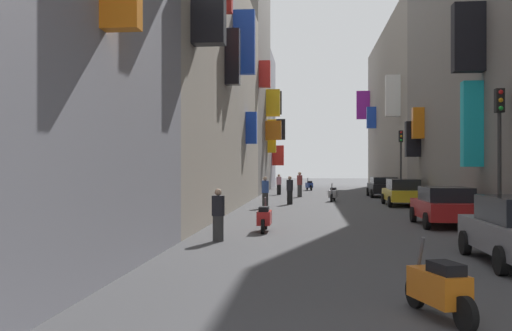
% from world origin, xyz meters
% --- Properties ---
extents(ground_plane, '(140.00, 140.00, 0.00)m').
position_xyz_m(ground_plane, '(0.00, 30.00, 0.00)').
color(ground_plane, '#424244').
extents(building_left_mid_a, '(7.05, 24.83, 12.64)m').
position_xyz_m(building_left_mid_a, '(-7.99, 26.55, 6.32)').
color(building_left_mid_a, '#9E9384').
rests_on(building_left_mid_a, ground).
extents(building_left_mid_b, '(7.34, 12.85, 18.85)m').
position_xyz_m(building_left_mid_b, '(-7.99, 45.40, 9.42)').
color(building_left_mid_b, slate).
rests_on(building_left_mid_b, ground).
extents(building_left_mid_c, '(7.16, 8.17, 13.46)m').
position_xyz_m(building_left_mid_c, '(-7.98, 55.92, 6.73)').
color(building_left_mid_c, gray).
rests_on(building_left_mid_c, ground).
extents(building_right_mid_b, '(7.36, 24.75, 13.86)m').
position_xyz_m(building_right_mid_b, '(7.99, 47.63, 6.93)').
color(building_right_mid_b, gray).
rests_on(building_right_mid_b, ground).
extents(parked_car_black, '(2.03, 4.16, 1.41)m').
position_xyz_m(parked_car_black, '(3.94, 38.95, 0.75)').
color(parked_car_black, black).
rests_on(parked_car_black, ground).
extents(parked_car_yellow, '(1.90, 4.19, 1.48)m').
position_xyz_m(parked_car_yellow, '(3.85, 29.95, 0.77)').
color(parked_car_yellow, gold).
rests_on(parked_car_yellow, ground).
extents(parked_car_red, '(1.97, 3.94, 1.44)m').
position_xyz_m(parked_car_red, '(3.66, 19.25, 0.76)').
color(parked_car_red, '#B21E1E').
rests_on(parked_car_red, ground).
extents(scooter_red, '(0.45, 1.86, 1.13)m').
position_xyz_m(scooter_red, '(-2.79, 16.91, 0.46)').
color(scooter_red, red).
rests_on(scooter_red, ground).
extents(scooter_blue, '(0.72, 1.92, 1.13)m').
position_xyz_m(scooter_blue, '(-1.31, 49.44, 0.46)').
color(scooter_blue, '#2D4CAD').
rests_on(scooter_blue, ground).
extents(scooter_silver, '(0.62, 1.90, 1.13)m').
position_xyz_m(scooter_silver, '(0.18, 33.65, 0.46)').
color(scooter_silver, '#ADADB2').
rests_on(scooter_silver, ground).
extents(scooter_orange, '(0.75, 1.78, 1.13)m').
position_xyz_m(scooter_orange, '(0.58, 6.26, 0.46)').
color(scooter_orange, orange).
rests_on(scooter_orange, ground).
extents(pedestrian_crossing, '(0.54, 0.54, 1.58)m').
position_xyz_m(pedestrian_crossing, '(-3.62, 41.37, 0.78)').
color(pedestrian_crossing, black).
rests_on(pedestrian_crossing, ground).
extents(pedestrian_near_left, '(0.49, 0.49, 1.62)m').
position_xyz_m(pedestrian_near_left, '(-2.41, 30.48, 0.81)').
color(pedestrian_near_left, black).
rests_on(pedestrian_near_left, ground).
extents(pedestrian_near_right, '(0.46, 0.46, 1.78)m').
position_xyz_m(pedestrian_near_right, '(-1.98, 38.24, 0.89)').
color(pedestrian_near_right, '#3B3B3B').
rests_on(pedestrian_near_right, ground).
extents(pedestrian_mid_street, '(0.53, 0.53, 1.54)m').
position_xyz_m(pedestrian_mid_street, '(-3.94, 14.34, 0.76)').
color(pedestrian_mid_street, '#353535').
rests_on(pedestrian_mid_street, ground).
extents(pedestrian_far_away, '(0.53, 0.53, 1.65)m').
position_xyz_m(pedestrian_far_away, '(-3.59, 27.53, 0.82)').
color(pedestrian_far_away, '#323232').
rests_on(pedestrian_far_away, ground).
extents(traffic_light_near_corner, '(0.26, 0.34, 4.50)m').
position_xyz_m(traffic_light_near_corner, '(4.62, 35.50, 3.05)').
color(traffic_light_near_corner, '#2D2D2D').
rests_on(traffic_light_near_corner, ground).
extents(traffic_light_far_corner, '(0.26, 0.34, 4.62)m').
position_xyz_m(traffic_light_far_corner, '(4.62, 16.23, 3.12)').
color(traffic_light_far_corner, '#2D2D2D').
rests_on(traffic_light_far_corner, ground).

